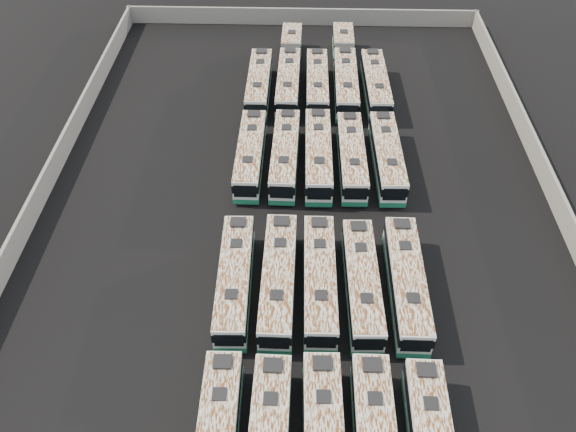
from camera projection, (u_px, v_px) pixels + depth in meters
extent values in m
plane|color=black|center=(296.00, 223.00, 47.66)|extent=(140.00, 140.00, 0.00)
cube|color=gray|center=(301.00, 17.00, 72.57)|extent=(45.20, 0.30, 2.20)
cube|color=gray|center=(565.00, 219.00, 46.44)|extent=(0.30, 73.20, 2.20)
cube|color=gray|center=(33.00, 208.00, 47.33)|extent=(0.30, 73.20, 2.20)
cube|color=black|center=(219.00, 394.00, 33.48)|extent=(0.86, 0.86, 0.12)
cube|color=black|center=(223.00, 362.00, 34.97)|extent=(1.17, 1.00, 0.23)
cylinder|color=black|center=(209.00, 397.00, 35.97)|extent=(0.26, 0.90, 0.89)
cylinder|color=black|center=(239.00, 397.00, 35.95)|extent=(0.26, 0.90, 0.89)
cube|color=black|center=(270.00, 399.00, 33.23)|extent=(0.88, 0.88, 0.13)
cube|color=black|center=(273.00, 365.00, 34.74)|extent=(1.20, 1.02, 0.24)
cylinder|color=black|center=(257.00, 400.00, 35.78)|extent=(0.27, 0.91, 0.91)
cylinder|color=black|center=(288.00, 402.00, 35.72)|extent=(0.27, 0.91, 0.91)
cube|color=black|center=(323.00, 397.00, 33.28)|extent=(0.88, 0.88, 0.13)
cube|color=black|center=(322.00, 363.00, 34.81)|extent=(1.21, 1.03, 0.24)
cylinder|color=black|center=(306.00, 399.00, 35.83)|extent=(0.27, 0.92, 0.92)
cylinder|color=black|center=(336.00, 400.00, 35.82)|extent=(0.27, 0.92, 0.92)
cube|color=black|center=(375.00, 398.00, 33.22)|extent=(0.87, 0.87, 0.13)
cube|color=black|center=(372.00, 365.00, 34.73)|extent=(1.19, 1.01, 0.24)
cylinder|color=black|center=(354.00, 401.00, 35.77)|extent=(0.26, 0.91, 0.91)
cylinder|color=black|center=(385.00, 401.00, 35.73)|extent=(0.26, 0.91, 0.91)
cube|color=black|center=(431.00, 403.00, 33.04)|extent=(0.87, 0.87, 0.13)
cube|color=black|center=(426.00, 370.00, 34.53)|extent=(1.19, 1.01, 0.23)
cylinder|color=black|center=(407.00, 405.00, 35.57)|extent=(0.27, 0.90, 0.90)
cylinder|color=black|center=(437.00, 406.00, 35.50)|extent=(0.27, 0.90, 0.90)
cube|color=white|center=(235.00, 279.00, 41.34)|extent=(2.47, 10.84, 2.47)
cube|color=#1B6A4D|center=(236.00, 287.00, 41.98)|extent=(2.52, 10.89, 0.38)
cube|color=black|center=(235.00, 276.00, 41.05)|extent=(2.53, 10.90, 0.83)
cube|color=black|center=(229.00, 341.00, 37.30)|extent=(1.98, 0.10, 1.30)
cube|color=#1B6A4D|center=(230.00, 352.00, 38.28)|extent=(2.25, 0.15, 0.25)
cube|color=beige|center=(234.00, 268.00, 40.45)|extent=(2.42, 10.62, 0.06)
cube|color=black|center=(231.00, 294.00, 38.71)|extent=(0.87, 0.87, 0.13)
cube|color=black|center=(236.00, 243.00, 42.07)|extent=(0.87, 0.87, 0.13)
cube|color=black|center=(238.00, 222.00, 43.56)|extent=(1.19, 1.01, 0.23)
cylinder|color=black|center=(219.00, 327.00, 39.68)|extent=(0.27, 0.90, 0.90)
cylinder|color=black|center=(246.00, 328.00, 39.67)|extent=(0.27, 0.90, 0.90)
cylinder|color=black|center=(227.00, 254.00, 44.57)|extent=(0.27, 0.90, 0.90)
cylinder|color=black|center=(251.00, 254.00, 44.56)|extent=(0.27, 0.90, 0.90)
cube|color=white|center=(279.00, 280.00, 41.27)|extent=(2.46, 11.10, 2.54)
cube|color=#1B6A4D|center=(279.00, 288.00, 41.92)|extent=(2.51, 11.15, 0.39)
cube|color=black|center=(278.00, 276.00, 40.97)|extent=(2.52, 11.16, 0.85)
cube|color=black|center=(274.00, 343.00, 37.13)|extent=(2.03, 0.09, 1.34)
cube|color=#1B6A4D|center=(274.00, 354.00, 38.12)|extent=(2.31, 0.13, 0.26)
cube|color=beige|center=(278.00, 268.00, 40.35)|extent=(2.41, 10.88, 0.06)
cube|color=black|center=(276.00, 295.00, 38.56)|extent=(0.89, 0.89, 0.13)
cube|color=black|center=(280.00, 243.00, 42.01)|extent=(0.89, 0.89, 0.13)
cube|color=black|center=(282.00, 221.00, 43.54)|extent=(1.21, 1.03, 0.24)
cylinder|color=black|center=(262.00, 329.00, 39.59)|extent=(0.27, 0.93, 0.92)
cylinder|color=black|center=(290.00, 330.00, 39.53)|extent=(0.27, 0.93, 0.92)
cylinder|color=black|center=(269.00, 253.00, 44.60)|extent=(0.27, 0.93, 0.92)
cylinder|color=black|center=(294.00, 254.00, 44.54)|extent=(0.27, 0.93, 0.92)
cube|color=white|center=(320.00, 280.00, 41.27)|extent=(2.35, 10.91, 2.50)
cube|color=#1B6A4D|center=(319.00, 288.00, 41.92)|extent=(2.40, 10.96, 0.38)
cube|color=black|center=(320.00, 277.00, 40.98)|extent=(2.41, 10.97, 0.84)
cube|color=black|center=(321.00, 342.00, 37.19)|extent=(2.00, 0.08, 1.32)
cube|color=#1B6A4D|center=(321.00, 353.00, 38.18)|extent=(2.27, 0.12, 0.25)
cube|color=beige|center=(320.00, 269.00, 40.37)|extent=(2.31, 10.70, 0.06)
cube|color=black|center=(321.00, 295.00, 38.61)|extent=(0.87, 0.87, 0.13)
cube|color=black|center=(320.00, 244.00, 42.00)|extent=(0.87, 0.87, 0.13)
cube|color=black|center=(319.00, 222.00, 43.51)|extent=(1.19, 1.01, 0.24)
cylinder|color=black|center=(306.00, 329.00, 39.60)|extent=(0.26, 0.91, 0.91)
cylinder|color=black|center=(334.00, 329.00, 39.58)|extent=(0.26, 0.91, 0.91)
cylinder|color=black|center=(306.00, 254.00, 44.54)|extent=(0.26, 0.91, 0.91)
cylinder|color=black|center=(330.00, 255.00, 44.51)|extent=(0.26, 0.91, 0.91)
cube|color=white|center=(362.00, 283.00, 41.11)|extent=(2.47, 10.73, 2.45)
cube|color=#1B6A4D|center=(361.00, 291.00, 41.74)|extent=(2.52, 10.78, 0.37)
cube|color=black|center=(362.00, 280.00, 40.82)|extent=(2.53, 10.79, 0.82)
cube|color=black|center=(370.00, 345.00, 37.11)|extent=(1.96, 0.11, 1.29)
cube|color=#1B6A4D|center=(367.00, 355.00, 38.07)|extent=(2.23, 0.15, 0.25)
cube|color=beige|center=(364.00, 272.00, 40.23)|extent=(2.42, 10.51, 0.06)
cube|color=black|center=(367.00, 298.00, 38.50)|extent=(0.86, 0.86, 0.12)
cube|color=black|center=(361.00, 247.00, 41.83)|extent=(0.86, 0.86, 0.12)
cube|color=black|center=(358.00, 226.00, 43.31)|extent=(1.18, 1.01, 0.23)
cylinder|color=black|center=(351.00, 331.00, 39.46)|extent=(0.27, 0.90, 0.89)
cylinder|color=black|center=(378.00, 331.00, 39.46)|extent=(0.27, 0.90, 0.89)
cylinder|color=black|center=(345.00, 258.00, 44.30)|extent=(0.27, 0.90, 0.89)
cylinder|color=black|center=(369.00, 258.00, 44.30)|extent=(0.27, 0.90, 0.89)
cube|color=white|center=(406.00, 283.00, 41.09)|extent=(2.35, 11.02, 2.52)
cube|color=#1B6A4D|center=(404.00, 290.00, 41.75)|extent=(2.40, 11.07, 0.39)
cube|color=black|center=(407.00, 279.00, 40.80)|extent=(2.41, 11.08, 0.84)
cube|color=black|center=(417.00, 346.00, 36.98)|extent=(2.02, 0.07, 1.33)
cube|color=#1B6A4D|center=(413.00, 357.00, 37.97)|extent=(2.29, 0.11, 0.26)
cube|color=beige|center=(409.00, 271.00, 40.18)|extent=(2.31, 10.80, 0.06)
cube|color=black|center=(413.00, 298.00, 38.41)|extent=(0.88, 0.88, 0.13)
cube|color=black|center=(405.00, 245.00, 41.83)|extent=(0.88, 0.88, 0.13)
cube|color=black|center=(402.00, 224.00, 43.36)|extent=(1.20, 1.02, 0.24)
cylinder|color=black|center=(396.00, 332.00, 39.42)|extent=(0.26, 0.92, 0.92)
cylinder|color=black|center=(424.00, 333.00, 39.37)|extent=(0.26, 0.92, 0.92)
cylinder|color=black|center=(387.00, 256.00, 44.40)|extent=(0.26, 0.92, 0.92)
cylinder|color=black|center=(411.00, 257.00, 44.36)|extent=(0.26, 0.92, 0.92)
cube|color=white|center=(250.00, 155.00, 51.75)|extent=(2.31, 10.72, 2.45)
cube|color=#1B6A4D|center=(251.00, 162.00, 52.38)|extent=(2.36, 10.77, 0.37)
cube|color=black|center=(250.00, 151.00, 51.46)|extent=(2.37, 10.78, 0.82)
cube|color=black|center=(245.00, 191.00, 47.74)|extent=(1.96, 0.07, 1.29)
cube|color=#1B6A4D|center=(246.00, 203.00, 48.71)|extent=(2.23, 0.12, 0.25)
cube|color=beige|center=(250.00, 144.00, 50.86)|extent=(2.26, 10.51, 0.06)
cube|color=black|center=(247.00, 159.00, 49.13)|extent=(0.85, 0.85, 0.12)
cube|color=black|center=(252.00, 127.00, 52.46)|extent=(0.85, 0.85, 0.12)
cube|color=black|center=(254.00, 114.00, 53.95)|extent=(1.17, 0.99, 0.23)
cylinder|color=black|center=(237.00, 188.00, 50.12)|extent=(0.26, 0.89, 0.89)
cylinder|color=black|center=(258.00, 188.00, 50.07)|extent=(0.26, 0.89, 0.89)
cylinder|color=black|center=(244.00, 141.00, 54.97)|extent=(0.26, 0.89, 0.89)
cylinder|color=black|center=(264.00, 142.00, 54.92)|extent=(0.26, 0.89, 0.89)
cube|color=white|center=(285.00, 155.00, 51.68)|extent=(2.53, 10.94, 2.50)
cube|color=#1B6A4D|center=(285.00, 162.00, 52.32)|extent=(2.58, 10.99, 0.38)
cube|color=black|center=(285.00, 151.00, 51.39)|extent=(2.59, 11.00, 0.83)
cube|color=black|center=(281.00, 192.00, 47.61)|extent=(2.00, 0.11, 1.32)
cube|color=#1B6A4D|center=(282.00, 204.00, 48.59)|extent=(2.27, 0.15, 0.25)
cube|color=beige|center=(285.00, 144.00, 50.78)|extent=(2.48, 10.72, 0.06)
cube|color=black|center=(283.00, 160.00, 49.02)|extent=(0.88, 0.88, 0.13)
cube|color=black|center=(286.00, 127.00, 52.41)|extent=(0.88, 0.88, 0.13)
cube|color=black|center=(288.00, 113.00, 53.92)|extent=(1.20, 1.03, 0.24)
cylinder|color=black|center=(272.00, 189.00, 50.04)|extent=(0.28, 0.91, 0.91)
cylinder|color=black|center=(294.00, 189.00, 49.97)|extent=(0.28, 0.91, 0.91)
cylinder|color=black|center=(277.00, 141.00, 54.96)|extent=(0.28, 0.91, 0.91)
cylinder|color=black|center=(297.00, 142.00, 54.89)|extent=(0.28, 0.91, 0.91)
cube|color=white|center=(318.00, 155.00, 51.60)|extent=(2.37, 11.12, 2.55)
cube|color=#1B6A4D|center=(318.00, 163.00, 52.25)|extent=(2.42, 11.17, 0.39)
cube|color=black|center=(318.00, 151.00, 51.30)|extent=(2.43, 11.18, 0.85)
cube|color=black|center=(319.00, 194.00, 47.44)|extent=(2.04, 0.07, 1.34)
cube|color=#1B6A4D|center=(319.00, 206.00, 48.44)|extent=(2.31, 0.11, 0.26)
cube|color=beige|center=(319.00, 144.00, 50.68)|extent=(2.32, 10.90, 0.06)
cube|color=black|center=(319.00, 160.00, 48.88)|extent=(0.88, 0.88, 0.13)
cube|color=black|center=(318.00, 127.00, 52.34)|extent=(0.88, 0.88, 0.13)
cube|color=black|center=(318.00, 113.00, 53.88)|extent=(1.21, 1.02, 0.24)
cylinder|color=black|center=(307.00, 190.00, 49.90)|extent=(0.26, 0.93, 0.93)
cylinder|color=black|center=(329.00, 190.00, 49.86)|extent=(0.26, 0.93, 0.93)
cylinder|color=black|center=(307.00, 141.00, 54.93)|extent=(0.26, 0.93, 0.93)
cylinder|color=black|center=(327.00, 141.00, 54.90)|extent=(0.26, 0.93, 0.93)
cube|color=white|center=(352.00, 157.00, 51.53)|extent=(2.34, 10.69, 2.44)
cube|color=#1B6A4D|center=(351.00, 164.00, 52.16)|extent=(2.39, 10.74, 0.37)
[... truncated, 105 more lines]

